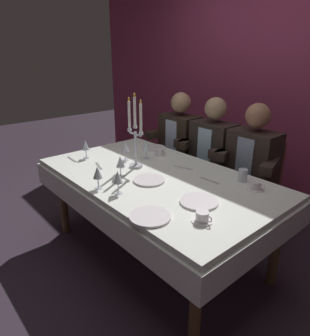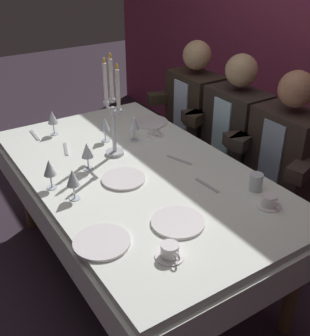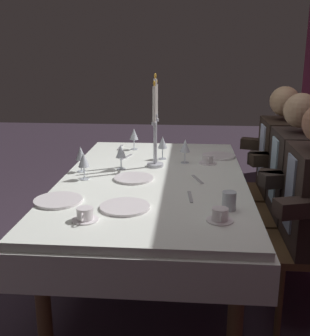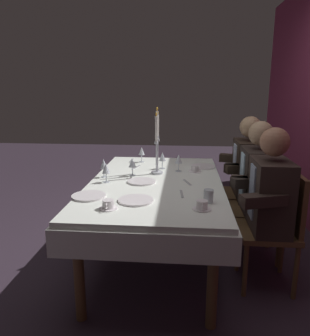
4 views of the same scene
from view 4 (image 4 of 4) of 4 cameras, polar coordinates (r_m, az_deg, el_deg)
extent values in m
plane|color=#342834|center=(3.12, 0.13, -15.38)|extent=(12.00, 12.00, 0.00)
cube|color=white|center=(2.84, 0.13, -2.59)|extent=(1.90, 1.10, 0.04)
cube|color=white|center=(2.87, 0.13, -4.69)|extent=(1.94, 1.14, 0.18)
cylinder|color=brown|center=(3.79, -5.29, -4.27)|extent=(0.07, 0.07, 0.70)
cylinder|color=brown|center=(2.32, -12.91, -16.96)|extent=(0.07, 0.07, 0.70)
cylinder|color=brown|center=(3.74, 7.84, -4.60)|extent=(0.07, 0.07, 0.70)
cylinder|color=brown|center=(2.23, 9.84, -18.14)|extent=(0.07, 0.07, 0.70)
cylinder|color=silver|center=(3.06, 0.34, -0.78)|extent=(0.11, 0.11, 0.02)
cylinder|color=silver|center=(3.03, 0.35, 1.97)|extent=(0.02, 0.02, 0.28)
cylinder|color=silver|center=(3.00, 0.35, 5.33)|extent=(0.04, 0.04, 0.02)
cylinder|color=white|center=(2.98, 0.35, 7.63)|extent=(0.02, 0.02, 0.22)
ellipsoid|color=yellow|center=(2.97, 0.36, 10.07)|extent=(0.02, 0.02, 0.03)
cylinder|color=silver|center=(2.97, 0.29, 4.08)|extent=(0.08, 0.01, 0.01)
cylinder|color=silver|center=(2.93, 0.23, 4.35)|extent=(0.04, 0.04, 0.02)
cylinder|color=white|center=(2.91, 0.23, 6.69)|extent=(0.02, 0.02, 0.22)
ellipsoid|color=yellow|center=(2.90, 0.23, 9.19)|extent=(0.02, 0.02, 0.03)
cylinder|color=silver|center=(3.05, 0.41, 4.32)|extent=(0.07, 0.01, 0.01)
cylinder|color=silver|center=(3.08, 0.47, 4.80)|extent=(0.04, 0.04, 0.02)
cylinder|color=white|center=(3.06, 0.47, 7.03)|extent=(0.02, 0.02, 0.22)
ellipsoid|color=yellow|center=(3.05, 0.47, 9.41)|extent=(0.02, 0.02, 0.03)
cylinder|color=white|center=(3.34, 8.23, 0.24)|extent=(0.24, 0.24, 0.01)
cylinder|color=white|center=(2.47, -11.29, -4.71)|extent=(0.25, 0.25, 0.01)
cylinder|color=white|center=(2.34, -3.32, -5.52)|extent=(0.25, 0.25, 0.01)
cylinder|color=white|center=(2.79, -2.33, -2.31)|extent=(0.24, 0.24, 0.01)
cylinder|color=silver|center=(2.82, -8.30, -2.39)|extent=(0.06, 0.06, 0.00)
cylinder|color=silver|center=(2.81, -8.33, -1.62)|extent=(0.01, 0.01, 0.07)
cone|color=silver|center=(2.79, -8.39, -0.03)|extent=(0.07, 0.07, 0.08)
cylinder|color=maroon|center=(2.80, -8.37, -0.52)|extent=(0.04, 0.04, 0.03)
cylinder|color=silver|center=(2.98, -8.72, -1.51)|extent=(0.06, 0.06, 0.00)
cylinder|color=silver|center=(2.97, -8.74, -0.78)|extent=(0.01, 0.01, 0.07)
cone|color=silver|center=(2.95, -8.80, 0.73)|extent=(0.07, 0.07, 0.08)
cylinder|color=maroon|center=(2.96, -8.78, 0.26)|extent=(0.04, 0.04, 0.03)
cylinder|color=silver|center=(3.25, 1.25, -0.07)|extent=(0.06, 0.06, 0.00)
cylinder|color=silver|center=(3.24, 1.26, 0.61)|extent=(0.01, 0.01, 0.07)
cone|color=silver|center=(3.23, 1.26, 1.99)|extent=(0.07, 0.07, 0.08)
cylinder|color=maroon|center=(3.23, 1.26, 1.57)|extent=(0.04, 0.04, 0.03)
cylinder|color=silver|center=(3.16, 4.03, -0.53)|extent=(0.06, 0.06, 0.00)
cylinder|color=silver|center=(3.15, 4.04, 0.16)|extent=(0.01, 0.01, 0.07)
cone|color=silver|center=(3.13, 4.06, 1.59)|extent=(0.07, 0.07, 0.08)
cylinder|color=#E0D172|center=(3.13, 4.05, 1.15)|extent=(0.04, 0.04, 0.03)
cylinder|color=silver|center=(3.01, -3.86, -1.25)|extent=(0.06, 0.06, 0.00)
cylinder|color=silver|center=(3.00, -3.88, -0.52)|extent=(0.01, 0.01, 0.07)
cone|color=silver|center=(2.98, -3.90, 0.97)|extent=(0.07, 0.07, 0.08)
cylinder|color=#E0D172|center=(2.98, -3.89, 0.51)|extent=(0.04, 0.04, 0.03)
cylinder|color=silver|center=(3.54, -2.29, 1.07)|extent=(0.06, 0.06, 0.00)
cylinder|color=silver|center=(3.53, -2.30, 1.70)|extent=(0.01, 0.01, 0.07)
cone|color=silver|center=(3.52, -2.31, 2.97)|extent=(0.07, 0.07, 0.08)
cylinder|color=maroon|center=(3.52, -2.31, 2.58)|extent=(0.04, 0.04, 0.03)
cylinder|color=silver|center=(2.33, 9.16, -4.76)|extent=(0.07, 0.07, 0.09)
cylinder|color=white|center=(2.21, 8.02, -6.96)|extent=(0.12, 0.12, 0.01)
cylinder|color=white|center=(2.20, 8.05, -6.21)|extent=(0.08, 0.08, 0.05)
torus|color=white|center=(2.15, 8.11, -6.60)|extent=(0.04, 0.01, 0.04)
cylinder|color=white|center=(3.16, 6.85, -0.58)|extent=(0.12, 0.12, 0.01)
cylinder|color=white|center=(3.15, 6.87, -0.04)|extent=(0.08, 0.08, 0.05)
torus|color=white|center=(3.10, 6.90, -0.21)|extent=(0.04, 0.01, 0.04)
cylinder|color=white|center=(2.22, -8.01, -6.85)|extent=(0.12, 0.12, 0.01)
cylinder|color=white|center=(2.21, -8.04, -6.11)|extent=(0.08, 0.08, 0.05)
torus|color=white|center=(2.16, -8.34, -6.49)|extent=(0.04, 0.01, 0.04)
cube|color=#B7B7BC|center=(3.30, -3.25, 0.13)|extent=(0.17, 0.07, 0.01)
cube|color=#B7B7BC|center=(3.61, -4.06, 1.29)|extent=(0.17, 0.03, 0.01)
cube|color=#B7B7BC|center=(2.79, 5.54, -2.46)|extent=(0.17, 0.07, 0.01)
cube|color=#B7B7BC|center=(2.49, 4.60, -4.43)|extent=(0.17, 0.03, 0.01)
cylinder|color=brown|center=(3.77, 11.92, -6.85)|extent=(0.04, 0.04, 0.42)
cylinder|color=brown|center=(3.44, 12.61, -8.95)|extent=(0.04, 0.04, 0.42)
cylinder|color=brown|center=(3.84, 17.30, -6.85)|extent=(0.04, 0.04, 0.42)
cylinder|color=brown|center=(3.51, 18.51, -8.90)|extent=(0.04, 0.04, 0.42)
cube|color=brown|center=(3.56, 15.32, -4.40)|extent=(0.42, 0.42, 0.04)
cube|color=brown|center=(3.53, 18.59, -0.71)|extent=(0.38, 0.04, 0.44)
cube|color=#2D221A|center=(3.48, 15.62, 0.14)|extent=(0.42, 0.26, 0.54)
cube|color=silver|center=(3.45, 13.45, 0.67)|extent=(0.16, 0.01, 0.40)
sphere|color=tan|center=(3.41, 16.05, 6.76)|extent=(0.21, 0.21, 0.21)
cube|color=#2D221A|center=(3.67, 13.52, 1.59)|extent=(0.19, 0.34, 0.08)
cube|color=#2D221A|center=(3.24, 14.61, -0.05)|extent=(0.19, 0.34, 0.08)
cylinder|color=brown|center=(3.35, 12.83, -9.62)|extent=(0.04, 0.04, 0.42)
cylinder|color=brown|center=(3.03, 13.73, -12.31)|extent=(0.04, 0.04, 0.42)
cylinder|color=brown|center=(3.42, 18.90, -9.55)|extent=(0.04, 0.04, 0.42)
cylinder|color=brown|center=(3.10, 20.46, -12.14)|extent=(0.04, 0.04, 0.42)
cube|color=brown|center=(3.13, 16.77, -7.02)|extent=(0.42, 0.42, 0.04)
cube|color=brown|center=(3.10, 20.51, -2.84)|extent=(0.38, 0.04, 0.44)
cube|color=#2C2420|center=(3.04, 17.14, -1.90)|extent=(0.42, 0.26, 0.54)
cube|color=#ABCDE2|center=(3.01, 14.67, -1.31)|extent=(0.16, 0.01, 0.40)
sphere|color=tan|center=(2.96, 17.70, 5.66)|extent=(0.21, 0.21, 0.21)
cube|color=#2C2420|center=(3.22, 14.67, -0.14)|extent=(0.19, 0.34, 0.08)
cube|color=#2C2420|center=(2.81, 16.11, -2.29)|extent=(0.19, 0.34, 0.08)
cylinder|color=brown|center=(2.95, 13.98, -13.06)|extent=(0.04, 0.04, 0.42)
cylinder|color=brown|center=(2.64, 15.19, -16.56)|extent=(0.04, 0.04, 0.42)
cylinder|color=brown|center=(3.03, 20.90, -12.86)|extent=(0.04, 0.04, 0.42)
cylinder|color=brown|center=(2.72, 22.97, -16.18)|extent=(0.04, 0.04, 0.42)
cube|color=brown|center=(2.73, 18.63, -10.33)|extent=(0.42, 0.42, 0.04)
cube|color=brown|center=(2.69, 22.97, -5.53)|extent=(0.38, 0.04, 0.44)
cube|color=#2E231E|center=(2.63, 19.12, -4.53)|extent=(0.42, 0.26, 0.54)
cube|color=#8694AD|center=(2.59, 16.26, -3.88)|extent=(0.16, 0.01, 0.40)
sphere|color=#A06B50|center=(2.53, 19.83, 4.22)|extent=(0.21, 0.21, 0.21)
cube|color=#2E231E|center=(2.80, 16.14, -2.34)|extent=(0.19, 0.34, 0.08)
cube|color=#2E231E|center=(2.39, 18.09, -5.25)|extent=(0.19, 0.34, 0.08)
camera|label=1|loc=(1.98, -54.24, 11.96)|focal=32.61mm
camera|label=2|loc=(1.61, -50.82, 22.14)|focal=44.45mm
camera|label=3|loc=(0.28, 0.06, 8.74)|focal=44.96mm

